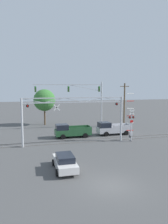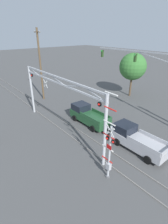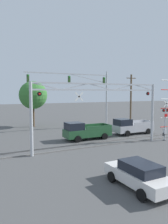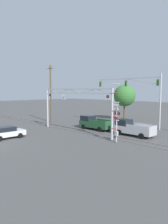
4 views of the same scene
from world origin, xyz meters
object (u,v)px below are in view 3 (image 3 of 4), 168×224
object	(u,v)px
crossing_signal_mast	(165,120)
traffic_signal_span	(89,88)
pickup_truck_lead	(85,131)
pickup_truck_following	(131,127)
crossing_gantry	(100,103)
background_tree_beyond_span	(33,95)
sedan_waiting	(139,175)
utility_pole_right	(131,99)

from	to	relation	value
crossing_signal_mast	traffic_signal_span	xyz separation A→B (m)	(-3.56, 11.37, 3.66)
crossing_signal_mast	pickup_truck_lead	distance (m)	9.04
traffic_signal_span	pickup_truck_lead	world-z (taller)	traffic_signal_span
crossing_signal_mast	pickup_truck_following	size ratio (longest dim) A/B	1.24
crossing_gantry	pickup_truck_lead	world-z (taller)	crossing_gantry
background_tree_beyond_span	crossing_gantry	bearing A→B (deg)	-80.55
pickup_truck_following	sedan_waiting	distance (m)	16.29
pickup_truck_following	sedan_waiting	size ratio (longest dim) A/B	1.24
pickup_truck_lead	pickup_truck_following	xyz separation A→B (m)	(6.81, 0.16, -0.00)
utility_pole_right	background_tree_beyond_span	size ratio (longest dim) A/B	1.16
crossing_gantry	pickup_truck_lead	size ratio (longest dim) A/B	2.52
sedan_waiting	utility_pole_right	distance (m)	24.70
crossing_signal_mast	sedan_waiting	world-z (taller)	crossing_signal_mast
crossing_signal_mast	traffic_signal_span	world-z (taller)	traffic_signal_span
crossing_gantry	sedan_waiting	xyz separation A→B (m)	(-2.88, -8.91, -3.57)
crossing_gantry	traffic_signal_span	xyz separation A→B (m)	(4.43, 10.63, 1.70)
crossing_signal_mast	pickup_truck_lead	size ratio (longest dim) A/B	1.24
utility_pole_right	crossing_signal_mast	bearing A→B (deg)	-110.65
background_tree_beyond_span	sedan_waiting	bearing A→B (deg)	-90.58
pickup_truck_lead	pickup_truck_following	size ratio (longest dim) A/B	1.01
traffic_signal_span	utility_pole_right	distance (m)	7.93
traffic_signal_span	pickup_truck_following	xyz separation A→B (m)	(2.67, -6.68, -5.06)
traffic_signal_span	utility_pole_right	size ratio (longest dim) A/B	1.54
sedan_waiting	background_tree_beyond_span	bearing A→B (deg)	89.42
crossing_signal_mast	utility_pole_right	size ratio (longest dim) A/B	0.82
pickup_truck_lead	background_tree_beyond_span	size ratio (longest dim) A/B	0.76
crossing_signal_mast	background_tree_beyond_span	size ratio (longest dim) A/B	0.95
sedan_waiting	background_tree_beyond_span	world-z (taller)	background_tree_beyond_span
traffic_signal_span	sedan_waiting	distance (m)	21.52
traffic_signal_span	background_tree_beyond_span	size ratio (longest dim) A/B	1.78
sedan_waiting	pickup_truck_lead	bearing A→B (deg)	75.99
traffic_signal_span	crossing_signal_mast	bearing A→B (deg)	-72.62
traffic_signal_span	background_tree_beyond_span	distance (m)	8.82
utility_pole_right	pickup_truck_following	bearing A→B (deg)	-128.41
crossing_signal_mast	background_tree_beyond_span	xyz separation A→B (m)	(-10.62, 16.55, 2.60)
crossing_gantry	utility_pole_right	distance (m)	15.97
traffic_signal_span	utility_pole_right	world-z (taller)	traffic_signal_span
crossing_gantry	sedan_waiting	world-z (taller)	crossing_gantry
sedan_waiting	utility_pole_right	size ratio (longest dim) A/B	0.53
crossing_signal_mast	pickup_truck_lead	world-z (taller)	crossing_signal_mast
pickup_truck_lead	sedan_waiting	world-z (taller)	pickup_truck_lead
pickup_truck_lead	pickup_truck_following	bearing A→B (deg)	1.37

